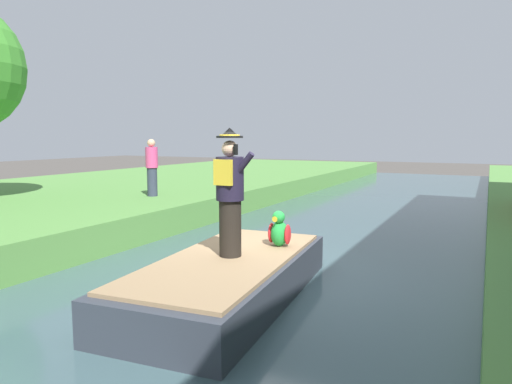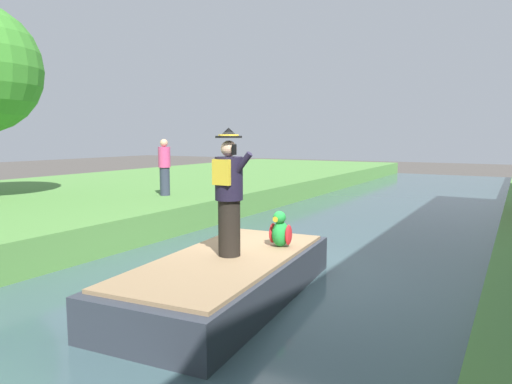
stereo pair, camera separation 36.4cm
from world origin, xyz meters
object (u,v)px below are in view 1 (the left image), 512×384
(person_pirate, at_px, (230,193))
(parrot_plush, at_px, (279,231))
(boat, at_px, (228,278))
(person_bystander, at_px, (152,167))

(person_pirate, height_order, parrot_plush, person_pirate)
(boat, xyz_separation_m, person_bystander, (-5.15, 4.59, 1.18))
(parrot_plush, relative_size, person_bystander, 0.36)
(person_pirate, distance_m, person_bystander, 6.84)
(boat, bearing_deg, person_bystander, 138.30)
(person_pirate, relative_size, person_bystander, 1.16)
(boat, relative_size, person_pirate, 2.35)
(person_pirate, bearing_deg, person_bystander, 131.81)
(person_pirate, xyz_separation_m, parrot_plush, (0.38, 0.88, -0.68))
(boat, relative_size, parrot_plush, 7.64)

